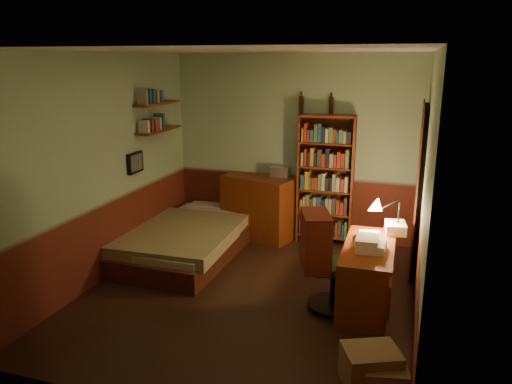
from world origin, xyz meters
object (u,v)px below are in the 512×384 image
(desk_lamp, at_px, (399,211))
(office_chair, at_px, (334,265))
(bed, at_px, (190,228))
(mini_stereo, at_px, (280,171))
(desk, at_px, (367,275))
(dresser, at_px, (259,207))
(cardboard_box_a, at_px, (371,367))
(bookshelf, at_px, (325,180))
(cardboard_box_b, at_px, (385,380))

(desk_lamp, distance_m, office_chair, 0.99)
(bed, height_order, mini_stereo, mini_stereo)
(desk, bearing_deg, dresser, 135.53)
(desk_lamp, distance_m, cardboard_box_a, 2.01)
(bookshelf, bearing_deg, desk, -71.08)
(cardboard_box_a, height_order, cardboard_box_b, cardboard_box_a)
(bed, distance_m, bookshelf, 1.95)
(bed, distance_m, desk_lamp, 2.73)
(bed, bearing_deg, cardboard_box_a, -38.66)
(bed, height_order, office_chair, office_chair)
(cardboard_box_b, bearing_deg, desk, 101.70)
(mini_stereo, relative_size, bookshelf, 0.14)
(desk, distance_m, office_chair, 0.41)
(desk_lamp, bearing_deg, cardboard_box_b, -78.91)
(office_chair, bearing_deg, desk_lamp, 30.03)
(dresser, distance_m, desk, 2.36)
(office_chair, height_order, cardboard_box_a, office_chair)
(dresser, bearing_deg, desk, -27.04)
(dresser, height_order, bookshelf, bookshelf)
(mini_stereo, xyz_separation_m, office_chair, (1.12, -1.94, -0.49))
(bed, bearing_deg, bookshelf, 31.36)
(dresser, distance_m, mini_stereo, 0.60)
(mini_stereo, bearing_deg, office_chair, -61.06)
(mini_stereo, height_order, cardboard_box_b, mini_stereo)
(dresser, height_order, cardboard_box_a, dresser)
(cardboard_box_a, relative_size, cardboard_box_b, 1.29)
(mini_stereo, bearing_deg, desk, -51.45)
(office_chair, bearing_deg, bed, 135.95)
(dresser, height_order, cardboard_box_b, dresser)
(cardboard_box_b, bearing_deg, mini_stereo, 118.63)
(dresser, relative_size, desk_lamp, 1.93)
(bed, bearing_deg, dresser, 52.56)
(dresser, xyz_separation_m, office_chair, (1.39, -1.81, 0.03))
(desk, xyz_separation_m, office_chair, (-0.32, -0.19, 0.15))
(bookshelf, xyz_separation_m, cardboard_box_b, (1.08, -3.14, -0.78))
(cardboard_box_a, bearing_deg, dresser, 122.34)
(office_chair, bearing_deg, bookshelf, 84.22)
(mini_stereo, relative_size, office_chair, 0.27)
(mini_stereo, distance_m, desk_lamp, 2.11)
(bed, relative_size, cardboard_box_b, 6.89)
(bookshelf, height_order, desk, bookshelf)
(mini_stereo, relative_size, cardboard_box_a, 0.61)
(office_chair, bearing_deg, mini_stereo, 100.46)
(mini_stereo, xyz_separation_m, cardboard_box_b, (1.74, -3.18, -0.85))
(bookshelf, bearing_deg, mini_stereo, 170.65)
(dresser, relative_size, cardboard_box_b, 3.06)
(office_chair, relative_size, cardboard_box_a, 2.25)
(desk, bearing_deg, mini_stereo, 128.41)
(desk, height_order, cardboard_box_b, desk)
(bed, relative_size, cardboard_box_a, 5.34)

